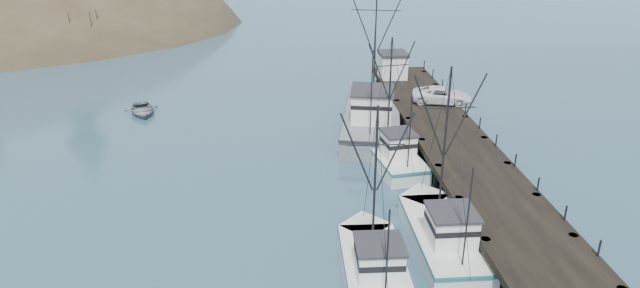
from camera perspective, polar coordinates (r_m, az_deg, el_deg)
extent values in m
plane|color=#2B475F|center=(32.59, -3.29, -14.20)|extent=(400.00, 400.00, 0.00)
cube|color=black|center=(47.83, 13.15, 0.29)|extent=(6.00, 44.00, 0.50)
cylinder|color=black|center=(34.82, 16.06, -10.48)|extent=(0.56, 0.56, 2.00)
cylinder|color=black|center=(36.89, 23.77, -9.64)|extent=(0.56, 0.56, 2.00)
cylinder|color=black|center=(38.83, 13.61, -6.50)|extent=(0.56, 0.56, 2.00)
cylinder|color=black|center=(40.69, 20.63, -5.98)|extent=(0.56, 0.56, 2.00)
cylinder|color=black|center=(43.05, 11.66, -3.28)|extent=(0.56, 0.56, 2.00)
cylinder|color=black|center=(44.73, 18.08, -2.95)|extent=(0.56, 0.56, 2.00)
cylinder|color=black|center=(47.41, 10.07, -0.63)|extent=(0.56, 0.56, 2.00)
cylinder|color=black|center=(48.95, 15.97, -0.43)|extent=(0.56, 0.56, 2.00)
cylinder|color=black|center=(51.90, 8.75, 1.56)|extent=(0.56, 0.56, 2.00)
cylinder|color=black|center=(53.31, 14.20, 1.69)|extent=(0.56, 0.56, 2.00)
cylinder|color=black|center=(56.47, 7.64, 3.40)|extent=(0.56, 0.56, 2.00)
cylinder|color=black|center=(57.76, 12.70, 3.48)|extent=(0.56, 0.56, 2.00)
cylinder|color=black|center=(61.10, 6.70, 4.96)|extent=(0.56, 0.56, 2.00)
cylinder|color=black|center=(62.30, 11.41, 5.01)|extent=(0.56, 0.56, 2.00)
cylinder|color=black|center=(65.79, 5.88, 6.30)|extent=(0.56, 0.56, 2.00)
cylinder|color=black|center=(66.91, 10.30, 6.33)|extent=(0.56, 0.56, 2.00)
cube|color=beige|center=(92.11, -28.98, 8.63)|extent=(4.00, 5.00, 2.80)
cube|color=beige|center=(96.01, -25.42, 9.75)|extent=(4.00, 5.00, 2.80)
cube|color=silver|center=(87.46, -20.97, 8.60)|extent=(1.00, 3.50, 0.90)
cylinder|color=black|center=(86.87, -21.24, 10.45)|extent=(0.08, 0.08, 6.00)
cube|color=silver|center=(97.79, -26.93, 9.03)|extent=(1.00, 3.50, 0.90)
cylinder|color=black|center=(97.26, -27.23, 10.67)|extent=(0.08, 0.08, 6.00)
cube|color=silver|center=(86.24, -23.28, 8.07)|extent=(1.00, 3.50, 0.90)
cylinder|color=black|center=(85.63, -23.58, 9.94)|extent=(0.08, 0.08, 6.00)
cube|color=silver|center=(86.34, -21.51, 8.36)|extent=(1.00, 3.50, 0.90)
cylinder|color=black|center=(85.74, -21.79, 10.22)|extent=(0.08, 0.08, 6.00)
cube|color=silver|center=(36.39, 12.19, -9.52)|extent=(3.65, 9.34, 1.60)
cube|color=silver|center=(40.24, 10.38, -6.00)|extent=(3.65, 3.65, 1.60)
cube|color=#195866|center=(36.02, 12.29, -8.58)|extent=(3.72, 9.58, 0.18)
cube|color=silver|center=(34.51, 12.98, -8.11)|extent=(2.55, 2.63, 1.90)
cube|color=#26262B|center=(34.01, 13.13, -6.62)|extent=(2.77, 2.87, 0.16)
cylinder|color=black|center=(34.97, 12.33, -0.27)|extent=(0.14, 0.14, 9.89)
cylinder|color=black|center=(31.56, 14.55, -7.16)|extent=(0.10, 0.10, 5.94)
cube|color=silver|center=(32.83, 5.50, -12.99)|extent=(3.62, 8.56, 1.60)
cube|color=silver|center=(36.31, 4.52, -9.08)|extent=(3.42, 3.42, 1.60)
cube|color=navy|center=(32.43, 5.55, -11.99)|extent=(3.69, 8.78, 0.18)
cube|color=silver|center=(30.95, 5.92, -11.54)|extent=(2.45, 2.45, 1.90)
cube|color=#26262B|center=(30.38, 6.00, -9.93)|extent=(2.66, 2.67, 0.16)
cylinder|color=black|center=(31.24, 5.51, -3.81)|extent=(0.14, 0.14, 8.81)
cylinder|color=black|center=(28.23, 6.74, -11.18)|extent=(0.10, 0.10, 5.29)
cube|color=silver|center=(46.71, 7.22, -1.56)|extent=(4.53, 8.79, 1.60)
cube|color=silver|center=(50.31, 5.55, 0.35)|extent=(3.18, 3.18, 1.60)
cube|color=#1B686D|center=(46.43, 7.26, -0.77)|extent=(4.63, 9.01, 0.18)
cube|color=silver|center=(45.10, 7.80, -0.08)|extent=(2.61, 2.70, 1.90)
cube|color=#26262B|center=(44.72, 7.87, 1.13)|extent=(2.83, 2.94, 0.16)
cylinder|color=black|center=(45.95, 6.98, 5.09)|extent=(0.14, 0.14, 8.95)
cylinder|color=black|center=(42.62, 8.96, 0.97)|extent=(0.10, 0.10, 5.37)
cube|color=slate|center=(53.51, 5.19, 2.12)|extent=(7.68, 15.07, 2.20)
cube|color=slate|center=(60.29, 5.41, 4.52)|extent=(4.90, 4.90, 2.20)
cube|color=black|center=(53.16, 5.23, 3.12)|extent=(7.85, 15.45, 0.18)
cube|color=silver|center=(50.96, 5.22, 3.91)|extent=(4.21, 4.65, 2.60)
cube|color=#26262B|center=(50.53, 5.27, 5.39)|extent=(4.58, 5.07, 0.16)
cylinder|color=black|center=(53.60, 5.53, 10.03)|extent=(0.14, 0.14, 11.93)
cylinder|color=black|center=(46.75, 5.17, 5.09)|extent=(0.10, 0.10, 7.16)
cube|color=silver|center=(63.50, 7.26, 7.74)|extent=(2.80, 3.00, 2.50)
cube|color=#26262B|center=(63.16, 7.33, 8.97)|extent=(3.00, 3.20, 0.30)
imported|color=silver|center=(55.87, 12.10, 4.80)|extent=(6.06, 3.89, 1.55)
imported|color=slate|center=(60.68, -17.34, 2.93)|extent=(4.74, 5.71, 1.02)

